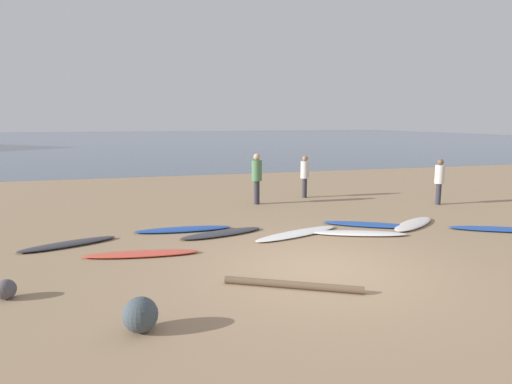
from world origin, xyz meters
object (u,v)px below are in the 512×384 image
at_px(surfboard_6, 370,225).
at_px(surfboard_7, 413,224).
at_px(surfboard_4, 297,233).
at_px(driftwood_log, 293,285).
at_px(surfboard_3, 222,233).
at_px(surfboard_5, 359,233).
at_px(beach_rock_far, 6,289).
at_px(surfboard_1, 141,254).
at_px(person_1, 440,178).
at_px(surfboard_8, 500,229).
at_px(person_0, 257,174).
at_px(person_2, 305,173).
at_px(surfboard_2, 183,229).
at_px(beach_rock_near, 140,315).
at_px(surfboard_0, 68,244).

bearing_deg(surfboard_6, surfboard_7, 17.26).
relative_size(surfboard_4, driftwood_log, 1.08).
xyz_separation_m(surfboard_3, surfboard_5, (3.26, -0.96, 0.00)).
relative_size(surfboard_3, driftwood_log, 0.92).
bearing_deg(beach_rock_far, surfboard_1, 39.31).
relative_size(surfboard_6, person_1, 1.64).
distance_m(surfboard_8, person_0, 7.30).
bearing_deg(surfboard_5, surfboard_3, -175.94).
height_order(surfboard_6, person_1, person_1).
relative_size(surfboard_6, person_0, 1.47).
bearing_deg(person_2, surfboard_4, -68.26).
bearing_deg(surfboard_1, person_0, 57.72).
bearing_deg(person_1, beach_rock_far, -114.80).
distance_m(surfboard_2, person_2, 6.22).
relative_size(surfboard_2, person_1, 1.59).
distance_m(surfboard_2, person_1, 8.83).
height_order(surfboard_6, driftwood_log, driftwood_log).
bearing_deg(surfboard_7, surfboard_8, -65.39).
height_order(person_1, beach_rock_far, person_1).
bearing_deg(surfboard_4, surfboard_1, 170.05).
distance_m(person_0, driftwood_log, 7.65).
relative_size(beach_rock_near, beach_rock_far, 1.50).
xyz_separation_m(surfboard_3, beach_rock_near, (-2.06, -4.65, 0.20)).
distance_m(surfboard_6, driftwood_log, 5.04).
height_order(surfboard_7, beach_rock_far, beach_rock_far).
bearing_deg(surfboard_6, beach_rock_far, -131.33).
bearing_deg(surfboard_0, driftwood_log, -64.95).
distance_m(surfboard_1, person_0, 6.33).
height_order(person_0, beach_rock_near, person_0).
bearing_deg(surfboard_7, person_0, 94.21).
distance_m(surfboard_0, driftwood_log, 5.48).
bearing_deg(surfboard_1, person_1, 24.26).
relative_size(driftwood_log, beach_rock_far, 7.42).
distance_m(surfboard_4, person_2, 5.48).
xyz_separation_m(person_1, beach_rock_far, (-11.91, -4.83, -0.75)).
bearing_deg(beach_rock_near, surfboard_7, 29.94).
distance_m(surfboard_5, beach_rock_near, 6.47).
height_order(surfboard_3, person_0, person_0).
xyz_separation_m(surfboard_0, surfboard_4, (5.32, -0.54, -0.01)).
bearing_deg(person_2, surfboard_0, -103.76).
height_order(surfboard_2, person_1, person_1).
relative_size(surfboard_3, person_0, 1.27).
height_order(surfboard_0, person_2, person_2).
bearing_deg(surfboard_8, surfboard_5, -163.29).
bearing_deg(person_1, surfboard_3, -123.28).
height_order(surfboard_4, surfboard_8, surfboard_8).
height_order(person_0, beach_rock_far, person_0).
bearing_deg(person_2, beach_rock_far, -91.83).
height_order(surfboard_8, driftwood_log, driftwood_log).
distance_m(surfboard_4, driftwood_log, 3.51).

